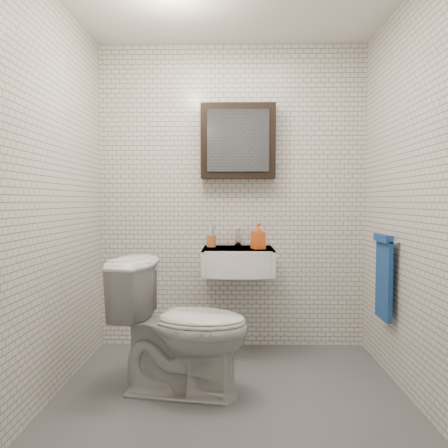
% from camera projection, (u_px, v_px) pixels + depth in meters
% --- Properties ---
extents(ground, '(2.20, 2.00, 0.01)m').
position_uv_depth(ground, '(231.00, 397.00, 2.70)').
color(ground, '#51545A').
rests_on(ground, ground).
extents(room_shell, '(2.22, 2.02, 2.51)m').
position_uv_depth(room_shell, '(231.00, 160.00, 2.62)').
color(room_shell, silver).
rests_on(room_shell, ground).
extents(washbasin, '(0.55, 0.50, 0.20)m').
position_uv_depth(washbasin, '(238.00, 261.00, 3.39)').
color(washbasin, white).
rests_on(washbasin, room_shell).
extents(faucet, '(0.06, 0.20, 0.15)m').
position_uv_depth(faucet, '(238.00, 238.00, 3.57)').
color(faucet, silver).
rests_on(faucet, washbasin).
extents(mirror_cabinet, '(0.60, 0.15, 0.60)m').
position_uv_depth(mirror_cabinet, '(238.00, 142.00, 3.53)').
color(mirror_cabinet, black).
rests_on(mirror_cabinet, room_shell).
extents(towel_rail, '(0.09, 0.30, 0.58)m').
position_uv_depth(towel_rail, '(384.00, 273.00, 2.98)').
color(towel_rail, silver).
rests_on(towel_rail, room_shell).
extents(toothbrush_cup, '(0.08, 0.08, 0.20)m').
position_uv_depth(toothbrush_cup, '(211.00, 241.00, 3.51)').
color(toothbrush_cup, '#B7622D').
rests_on(toothbrush_cup, washbasin).
extents(soap_bottle, '(0.12, 0.12, 0.20)m').
position_uv_depth(soap_bottle, '(258.00, 236.00, 3.35)').
color(soap_bottle, orange).
rests_on(soap_bottle, washbasin).
extents(toilet, '(0.91, 0.62, 0.86)m').
position_uv_depth(toilet, '(182.00, 326.00, 2.76)').
color(toilet, silver).
rests_on(toilet, ground).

